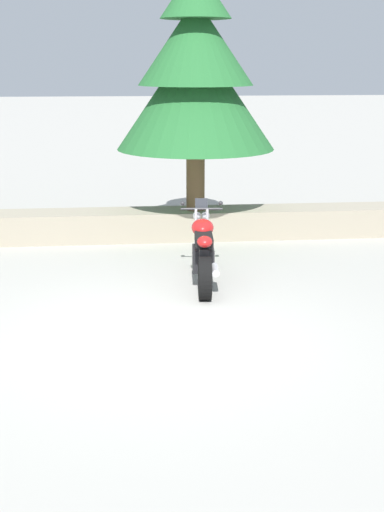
% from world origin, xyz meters
% --- Properties ---
extents(ground_plane, '(120.00, 120.00, 0.00)m').
position_xyz_m(ground_plane, '(0.00, 0.00, 0.00)').
color(ground_plane, '#A3A099').
extents(stone_wall, '(36.00, 0.80, 0.55)m').
position_xyz_m(stone_wall, '(0.00, 4.80, 0.28)').
color(stone_wall, gray).
rests_on(stone_wall, ground).
extents(motorcycle_red_centre, '(0.67, 2.07, 1.18)m').
position_xyz_m(motorcycle_red_centre, '(0.84, 1.97, 0.49)').
color(motorcycle_red_centre, black).
rests_on(motorcycle_red_centre, ground).
extents(pine_tree_mid_left, '(2.91, 2.91, 4.38)m').
position_xyz_m(pine_tree_mid_left, '(1.01, 4.78, 3.06)').
color(pine_tree_mid_left, brown).
rests_on(pine_tree_mid_left, stone_wall).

